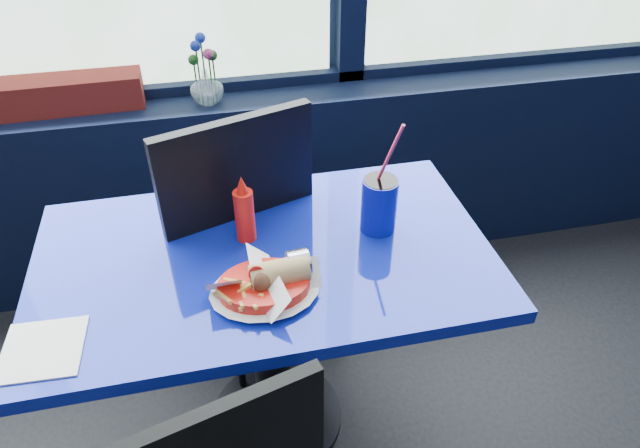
# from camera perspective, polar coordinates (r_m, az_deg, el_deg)

# --- Properties ---
(window_sill) EXTENTS (5.00, 0.26, 0.80)m
(window_sill) POSITION_cam_1_polar(r_m,az_deg,el_deg) (2.43, -15.00, 2.95)
(window_sill) COLOR black
(window_sill) RESTS_ON ground
(near_table) EXTENTS (1.20, 0.70, 0.75)m
(near_table) POSITION_cam_1_polar(r_m,az_deg,el_deg) (1.64, -5.21, -7.72)
(near_table) COLOR black
(near_table) RESTS_ON ground
(chair_near_back) EXTENTS (0.60, 0.60, 1.05)m
(chair_near_back) POSITION_cam_1_polar(r_m,az_deg,el_deg) (1.85, -6.62, -0.16)
(chair_near_back) COLOR black
(chair_near_back) RESTS_ON ground
(planter_box) EXTENTS (0.60, 0.16, 0.12)m
(planter_box) POSITION_cam_1_polar(r_m,az_deg,el_deg) (2.28, -24.81, 11.72)
(planter_box) COLOR maroon
(planter_box) RESTS_ON window_sill
(flower_vase) EXTENTS (0.13, 0.13, 0.26)m
(flower_vase) POSITION_cam_1_polar(r_m,az_deg,el_deg) (2.16, -11.33, 13.66)
(flower_vase) COLOR silver
(flower_vase) RESTS_ON window_sill
(food_basket) EXTENTS (0.29, 0.29, 0.09)m
(food_basket) POSITION_cam_1_polar(r_m,az_deg,el_deg) (1.38, -5.40, -5.96)
(food_basket) COLOR red
(food_basket) RESTS_ON near_table
(ketchup_bottle) EXTENTS (0.05, 0.05, 0.20)m
(ketchup_bottle) POSITION_cam_1_polar(r_m,az_deg,el_deg) (1.52, -7.58, 1.21)
(ketchup_bottle) COLOR red
(ketchup_bottle) RESTS_ON near_table
(soda_cup) EXTENTS (0.10, 0.10, 0.33)m
(soda_cup) POSITION_cam_1_polar(r_m,az_deg,el_deg) (1.55, 5.93, 2.06)
(soda_cup) COLOR #0E129B
(soda_cup) RESTS_ON near_table
(napkin) EXTENTS (0.18, 0.18, 0.00)m
(napkin) POSITION_cam_1_polar(r_m,az_deg,el_deg) (1.41, -25.99, -11.20)
(napkin) COLOR white
(napkin) RESTS_ON near_table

